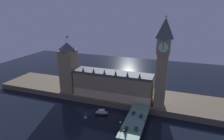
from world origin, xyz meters
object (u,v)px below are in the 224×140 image
object	(u,v)px
victoria_tower	(69,67)
car_southbound_trail	(141,116)
clock_tower	(163,61)
street_lamp_near	(120,125)
street_lamp_mid	(145,116)
boat_upstream	(102,113)
pedestrian_far_rail	(130,110)
pedestrian_near_rail	(121,128)
car_northbound_lead	(133,113)
pedestrian_mid_walk	(144,120)
car_southbound_lead	(136,129)
car_northbound_trail	(126,129)

from	to	relation	value
victoria_tower	car_southbound_trail	distance (m)	84.49
clock_tower	street_lamp_near	size ratio (longest dim) A/B	11.62
street_lamp_mid	boat_upstream	distance (m)	39.01
pedestrian_far_rail	pedestrian_near_rail	bearing A→B (deg)	-90.00
car_northbound_lead	car_southbound_trail	bearing A→B (deg)	-20.29
car_southbound_trail	street_lamp_near	world-z (taller)	street_lamp_near
victoria_tower	pedestrian_mid_walk	bearing A→B (deg)	-22.72
pedestrian_far_rail	clock_tower	bearing A→B (deg)	46.96
car_northbound_lead	car_southbound_lead	world-z (taller)	car_southbound_lead
car_northbound_trail	boat_upstream	bearing A→B (deg)	139.08
street_lamp_mid	boat_upstream	size ratio (longest dim) A/B	0.58
street_lamp_near	car_southbound_trail	bearing A→B (deg)	63.94
pedestrian_far_rail	car_northbound_lead	bearing A→B (deg)	-42.17
victoria_tower	street_lamp_near	distance (m)	84.46
car_northbound_trail	street_lamp_near	distance (m)	4.84
car_southbound_lead	pedestrian_far_rail	size ratio (longest dim) A/B	2.41
car_northbound_trail	pedestrian_near_rail	world-z (taller)	pedestrian_near_rail
car_southbound_lead	street_lamp_mid	xyz separation A→B (m)	(3.48, 11.00, 3.49)
car_northbound_trail	pedestrian_near_rail	xyz separation A→B (m)	(-3.08, -0.55, 0.15)
pedestrian_near_rail	pedestrian_far_rail	bearing A→B (deg)	90.00
car_southbound_trail	street_lamp_near	bearing A→B (deg)	-116.06
pedestrian_mid_walk	street_lamp_near	size ratio (longest dim) A/B	0.29
car_southbound_lead	car_southbound_trail	size ratio (longest dim) A/B	0.99
clock_tower	victoria_tower	bearing A→B (deg)	178.16
car_northbound_trail	street_lamp_near	bearing A→B (deg)	-162.37
pedestrian_near_rail	pedestrian_mid_walk	xyz separation A→B (m)	(12.31, 14.15, 0.06)
car_southbound_trail	street_lamp_mid	world-z (taller)	street_lamp_mid
street_lamp_mid	car_northbound_lead	bearing A→B (deg)	143.02
clock_tower	pedestrian_near_rail	distance (m)	60.30
car_southbound_trail	pedestrian_near_rail	distance (m)	21.26
boat_upstream	clock_tower	bearing A→B (deg)	26.03
car_northbound_trail	car_southbound_trail	world-z (taller)	car_northbound_trail
clock_tower	pedestrian_far_rail	world-z (taller)	clock_tower
car_northbound_trail	boat_upstream	size ratio (longest dim) A/B	0.41
car_northbound_lead	street_lamp_mid	distance (m)	12.57
street_lamp_near	boat_upstream	world-z (taller)	street_lamp_near
car_southbound_trail	pedestrian_far_rail	xyz separation A→B (m)	(-9.24, 5.06, 0.32)
clock_tower	car_southbound_lead	world-z (taller)	clock_tower
car_northbound_lead	pedestrian_mid_walk	bearing A→B (deg)	-38.21
pedestrian_mid_walk	boat_upstream	xyz separation A→B (m)	(-36.06, 9.65, -6.80)
car_northbound_trail	pedestrian_mid_walk	size ratio (longest dim) A/B	2.63
clock_tower	pedestrian_near_rail	xyz separation A→B (m)	(-19.22, -44.79, -35.51)
pedestrian_near_rail	street_lamp_near	xyz separation A→B (m)	(-0.40, -0.55, 3.02)
victoria_tower	clock_tower	bearing A→B (deg)	-1.84
pedestrian_near_rail	street_lamp_near	distance (m)	3.10
car_northbound_lead	victoria_tower	bearing A→B (deg)	159.67
clock_tower	pedestrian_far_rail	bearing A→B (deg)	-133.04
pedestrian_mid_walk	boat_upstream	bearing A→B (deg)	165.02
pedestrian_mid_walk	boat_upstream	world-z (taller)	pedestrian_mid_walk
pedestrian_mid_walk	car_southbound_lead	bearing A→B (deg)	-105.66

